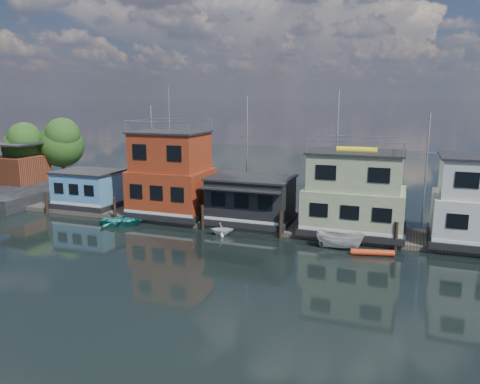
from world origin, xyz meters
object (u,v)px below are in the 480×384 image
at_px(houseboat_dark, 251,199).
at_px(dinghy_white, 222,229).
at_px(houseboat_green, 355,194).
at_px(red_kayak, 372,252).
at_px(motorboat, 340,240).
at_px(houseboat_blue, 89,189).
at_px(houseboat_red, 171,176).
at_px(dinghy_teal, 122,221).

relative_size(houseboat_dark, dinghy_white, 3.71).
distance_m(houseboat_green, red_kayak, 6.09).
xyz_separation_m(houseboat_dark, motorboat, (8.49, -4.04, -1.70)).
bearing_deg(houseboat_blue, houseboat_red, 0.00).
bearing_deg(houseboat_blue, dinghy_white, -12.77).
xyz_separation_m(houseboat_blue, dinghy_white, (16.16, -3.66, -1.68)).
height_order(houseboat_red, dinghy_teal, houseboat_red).
xyz_separation_m(dinghy_white, motorboat, (9.84, -0.39, 0.19)).
distance_m(houseboat_dark, dinghy_teal, 11.85).
xyz_separation_m(houseboat_green, dinghy_white, (-10.34, -3.66, -3.02)).
xyz_separation_m(houseboat_blue, houseboat_dark, (17.50, -0.02, 0.21)).
bearing_deg(red_kayak, motorboat, 152.41).
bearing_deg(houseboat_blue, red_kayak, -9.38).
relative_size(houseboat_red, houseboat_dark, 1.60).
bearing_deg(motorboat, dinghy_teal, 94.65).
bearing_deg(red_kayak, houseboat_green, 99.86).
relative_size(houseboat_green, motorboat, 2.27).
relative_size(houseboat_blue, houseboat_dark, 0.86).
bearing_deg(dinghy_teal, dinghy_white, -103.70).
xyz_separation_m(houseboat_red, red_kayak, (18.98, -4.71, -3.88)).
distance_m(dinghy_white, motorboat, 9.85).
height_order(houseboat_blue, houseboat_dark, houseboat_dark).
relative_size(houseboat_dark, dinghy_teal, 1.94).
bearing_deg(houseboat_green, houseboat_dark, -179.88).
bearing_deg(houseboat_dark, dinghy_teal, -160.49).
height_order(houseboat_blue, houseboat_red, houseboat_red).
bearing_deg(dinghy_white, dinghy_teal, 74.67).
bearing_deg(dinghy_white, red_kayak, -111.68).
relative_size(houseboat_red, red_kayak, 3.81).
distance_m(houseboat_blue, red_kayak, 28.93).
bearing_deg(houseboat_red, red_kayak, -13.93).
height_order(houseboat_red, dinghy_white, houseboat_red).
relative_size(houseboat_blue, motorboat, 1.73).
height_order(houseboat_red, houseboat_dark, houseboat_red).
bearing_deg(red_kayak, dinghy_teal, 165.03).
xyz_separation_m(dinghy_white, red_kayak, (12.32, -1.04, -0.30)).
distance_m(dinghy_teal, motorboat, 19.50).
height_order(houseboat_green, dinghy_white, houseboat_green).
bearing_deg(motorboat, houseboat_green, -2.06).
bearing_deg(red_kayak, dinghy_white, 162.24).
distance_m(houseboat_blue, houseboat_red, 9.69).
bearing_deg(houseboat_dark, dinghy_white, -110.25).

